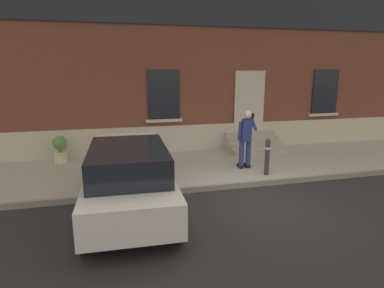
% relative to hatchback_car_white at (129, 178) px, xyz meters
% --- Properties ---
extents(ground_plane, '(80.00, 80.00, 0.00)m').
position_rel_hatchback_car_white_xyz_m(ground_plane, '(2.81, -0.10, -0.79)').
color(ground_plane, '#232326').
extents(sidewalk, '(24.00, 3.60, 0.15)m').
position_rel_hatchback_car_white_xyz_m(sidewalk, '(2.81, 2.70, -0.71)').
color(sidewalk, '#99968E').
rests_on(sidewalk, ground).
extents(curb_edge, '(24.00, 0.12, 0.15)m').
position_rel_hatchback_car_white_xyz_m(curb_edge, '(2.81, 0.84, -0.71)').
color(curb_edge, gray).
rests_on(curb_edge, ground).
extents(building_facade, '(24.00, 1.52, 7.50)m').
position_rel_hatchback_car_white_xyz_m(building_facade, '(2.81, 5.19, 2.94)').
color(building_facade, brown).
rests_on(building_facade, ground).
extents(entrance_stoop, '(1.94, 1.28, 0.64)m').
position_rel_hatchback_car_white_xyz_m(entrance_stoop, '(4.69, 4.02, -0.40)').
color(entrance_stoop, '#9E998E').
rests_on(entrance_stoop, sidewalk).
extents(hatchback_car_white, '(1.89, 4.12, 1.50)m').
position_rel_hatchback_car_white_xyz_m(hatchback_car_white, '(0.00, 0.00, 0.00)').
color(hatchback_car_white, white).
rests_on(hatchback_car_white, ground).
extents(bollard_near_person, '(0.15, 0.15, 1.04)m').
position_rel_hatchback_car_white_xyz_m(bollard_near_person, '(3.86, 1.25, -0.08)').
color(bollard_near_person, '#333338').
rests_on(bollard_near_person, sidewalk).
extents(person_on_phone, '(0.51, 0.49, 1.75)m').
position_rel_hatchback_car_white_xyz_m(person_on_phone, '(3.51, 1.97, 0.36)').
color(person_on_phone, navy).
rests_on(person_on_phone, sidewalk).
extents(planter_cream, '(0.44, 0.44, 0.86)m').
position_rel_hatchback_car_white_xyz_m(planter_cream, '(-1.94, 4.00, -0.18)').
color(planter_cream, beige).
rests_on(planter_cream, sidewalk).
extents(planter_olive, '(0.44, 0.44, 0.86)m').
position_rel_hatchback_car_white_xyz_m(planter_olive, '(0.21, 3.75, -0.18)').
color(planter_olive, '#606B38').
rests_on(planter_olive, sidewalk).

